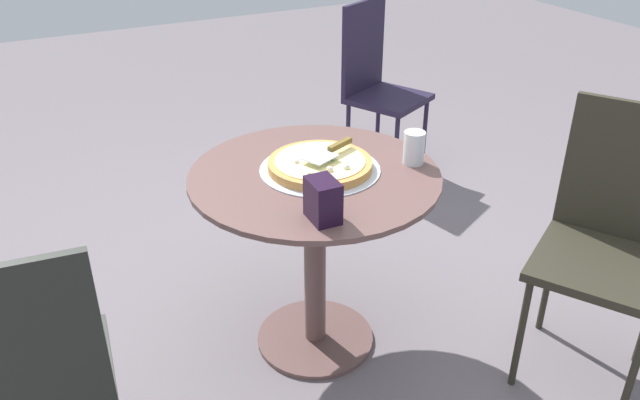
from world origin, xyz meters
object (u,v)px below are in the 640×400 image
patio_table (315,224)px  drinking_cup (414,148)px  pizza_server (330,150)px  pizza_on_tray (320,165)px  patio_chair_far (377,79)px  napkin_dispenser (323,200)px  patio_chair_near (32,375)px  patio_chair_corner (612,231)px

patio_table → drinking_cup: drinking_cup is taller
pizza_server → drinking_cup: bearing=67.9°
pizza_on_tray → drinking_cup: (0.09, 0.30, 0.04)m
pizza_on_tray → patio_chair_far: (-1.14, 0.92, -0.19)m
napkin_dispenser → patio_chair_near: size_ratio=0.14×
patio_table → patio_chair_near: 0.98m
pizza_server → patio_chair_far: patio_chair_far is taller
drinking_cup → patio_chair_corner: 0.69m
drinking_cup → patio_table: bearing=-104.0°
patio_table → patio_chair_far: patio_chair_far is taller
patio_table → patio_chair_near: bearing=-69.8°
napkin_dispenser → patio_chair_corner: 0.97m
napkin_dispenser → pizza_server: bearing=-29.2°
pizza_on_tray → patio_chair_near: (0.35, -0.95, -0.19)m
patio_chair_near → pizza_server: bearing=110.0°
pizza_on_tray → patio_chair_far: size_ratio=0.43×
patio_chair_far → patio_chair_near: bearing=-51.5°
patio_table → patio_chair_far: size_ratio=0.89×
patio_table → pizza_on_tray: 0.21m
patio_chair_corner → pizza_on_tray: bearing=-124.7°
pizza_on_tray → napkin_dispenser: 0.32m
pizza_on_tray → patio_chair_corner: 0.96m
pizza_server → patio_chair_far: (-1.13, 0.88, -0.23)m
patio_chair_far → pizza_server: bearing=-38.0°
patio_table → patio_chair_far: bearing=140.4°
patio_chair_near → patio_chair_corner: patio_chair_corner is taller
napkin_dispenser → patio_table: bearing=-19.9°
drinking_cup → patio_chair_far: bearing=153.1°
napkin_dispenser → patio_chair_corner: patio_chair_corner is taller
napkin_dispenser → patio_chair_far: 1.79m
patio_table → pizza_on_tray: size_ratio=2.07×
patio_chair_near → patio_chair_far: 2.39m
pizza_server → patio_chair_near: (0.36, -0.99, -0.23)m
pizza_server → patio_chair_near: bearing=-70.0°
patio_table → patio_chair_corner: 0.96m
drinking_cup → napkin_dispenser: 0.48m
pizza_server → patio_chair_near: 1.08m
pizza_server → patio_chair_far: bearing=142.0°
napkin_dispenser → patio_chair_near: patio_chair_near is taller
patio_table → patio_chair_near: (0.34, -0.92, 0.02)m
pizza_on_tray → pizza_server: 0.06m
pizza_server → patio_chair_near: size_ratio=0.24×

